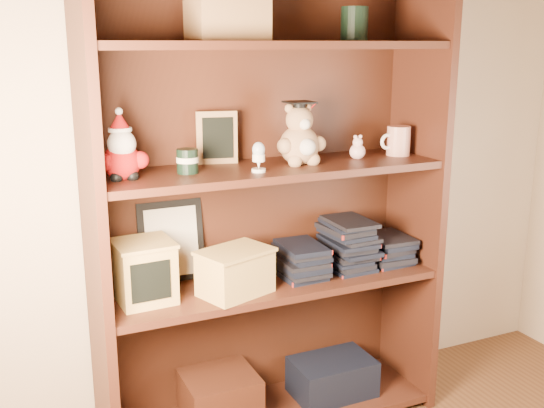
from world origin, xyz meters
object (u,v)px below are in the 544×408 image
at_px(grad_teddy_bear, 300,140).
at_px(treats_box, 144,271).
at_px(bookcase, 265,212).
at_px(teacher_mug, 398,141).

height_order(grad_teddy_bear, treats_box, grad_teddy_bear).
bearing_deg(bookcase, treats_box, -173.31).
relative_size(teacher_mug, treats_box, 0.61).
bearing_deg(teacher_mug, treats_box, -179.95).
height_order(grad_teddy_bear, teacher_mug, grad_teddy_bear).
bearing_deg(treats_box, teacher_mug, 0.05).
height_order(teacher_mug, treats_box, teacher_mug).
xyz_separation_m(bookcase, treats_box, (-0.44, -0.05, -0.13)).
bearing_deg(treats_box, grad_teddy_bear, -0.60).
bearing_deg(bookcase, grad_teddy_bear, -29.16).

